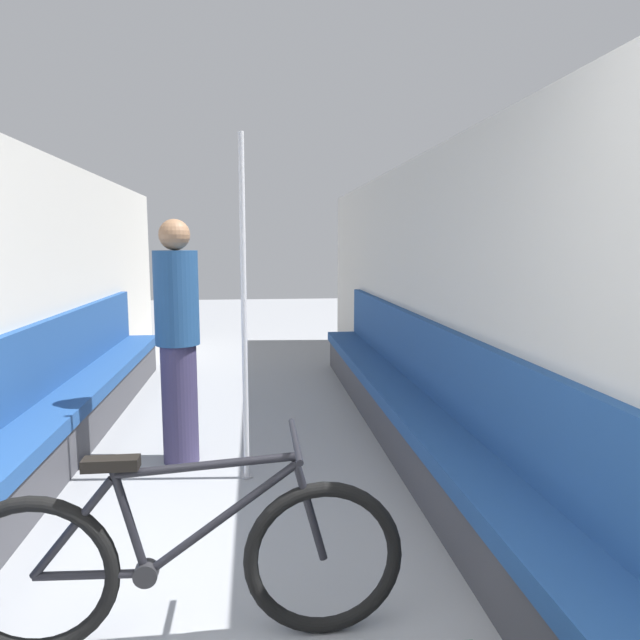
% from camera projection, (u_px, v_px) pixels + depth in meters
% --- Properties ---
extents(wall_left, '(0.10, 9.65, 2.22)m').
position_uv_depth(wall_left, '(14.00, 305.00, 3.87)').
color(wall_left, beige).
rests_on(wall_left, ground).
extents(wall_right, '(0.10, 9.65, 2.22)m').
position_uv_depth(wall_right, '(439.00, 300.00, 4.21)').
color(wall_right, beige).
rests_on(wall_right, ground).
extents(bench_seat_row_left, '(0.40, 5.70, 0.96)m').
position_uv_depth(bench_seat_row_left, '(58.00, 414.00, 4.07)').
color(bench_seat_row_left, '#3D3D42').
rests_on(bench_seat_row_left, ground).
extents(bench_seat_row_right, '(0.40, 5.70, 0.96)m').
position_uv_depth(bench_seat_row_right, '(405.00, 403.00, 4.36)').
color(bench_seat_row_right, '#3D3D42').
rests_on(bench_seat_row_right, ground).
extents(bicycle, '(1.69, 0.46, 0.80)m').
position_uv_depth(bicycle, '(182.00, 562.00, 2.15)').
color(bicycle, black).
rests_on(bicycle, ground).
extents(grab_pole_near, '(0.08, 0.08, 2.20)m').
position_uv_depth(grab_pole_near, '(244.00, 316.00, 3.59)').
color(grab_pole_near, gray).
rests_on(grab_pole_near, ground).
extents(passenger_standing, '(0.30, 0.30, 1.69)m').
position_uv_depth(passenger_standing, '(178.00, 339.00, 3.91)').
color(passenger_standing, '#332D4C').
rests_on(passenger_standing, ground).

